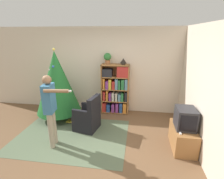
{
  "coord_description": "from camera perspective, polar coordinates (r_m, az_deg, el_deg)",
  "views": [
    {
      "loc": [
        1.07,
        -3.23,
        2.39
      ],
      "look_at": [
        0.44,
        0.91,
        1.05
      ],
      "focal_mm": 28.0,
      "sensor_mm": 36.0,
      "label": 1
    }
  ],
  "objects": [
    {
      "name": "ground_plane",
      "position": [
        4.16,
        -8.32,
        -17.54
      ],
      "size": [
        14.0,
        14.0,
        0.0
      ],
      "primitive_type": "plane",
      "color": "brown"
    },
    {
      "name": "wall_back",
      "position": [
        5.52,
        -2.73,
        6.33
      ],
      "size": [
        8.0,
        0.1,
        2.6
      ],
      "color": "beige",
      "rests_on": "ground_plane"
    },
    {
      "name": "wall_right",
      "position": [
        3.66,
        29.33,
        -1.97
      ],
      "size": [
        0.1,
        8.0,
        2.6
      ],
      "color": "beige",
      "rests_on": "ground_plane"
    },
    {
      "name": "area_rug",
      "position": [
        4.53,
        -12.92,
        -14.52
      ],
      "size": [
        2.67,
        1.95,
        0.01
      ],
      "color": "#56664C",
      "rests_on": "ground_plane"
    },
    {
      "name": "bookshelf",
      "position": [
        5.35,
        1.2,
        0.11
      ],
      "size": [
        0.83,
        0.33,
        1.53
      ],
      "color": "#A8703D",
      "rests_on": "ground_plane"
    },
    {
      "name": "tv_stand",
      "position": [
        4.21,
        22.09,
        -14.31
      ],
      "size": [
        0.45,
        0.83,
        0.49
      ],
      "color": "#996638",
      "rests_on": "ground_plane"
    },
    {
      "name": "television",
      "position": [
        4.0,
        22.86,
        -8.65
      ],
      "size": [
        0.39,
        0.48,
        0.44
      ],
      "color": "#28282D",
      "rests_on": "tv_stand"
    },
    {
      "name": "game_remote",
      "position": [
        3.85,
        21.35,
        -13.0
      ],
      "size": [
        0.04,
        0.12,
        0.02
      ],
      "color": "white",
      "rests_on": "tv_stand"
    },
    {
      "name": "christmas_tree",
      "position": [
        5.15,
        -17.52,
        2.24
      ],
      "size": [
        1.25,
        1.25,
        2.03
      ],
      "color": "#4C3323",
      "rests_on": "ground_plane"
    },
    {
      "name": "armchair",
      "position": [
        4.61,
        -7.83,
        -9.11
      ],
      "size": [
        0.67,
        0.66,
        0.92
      ],
      "rotation": [
        0.0,
        0.0,
        -1.77
      ],
      "color": "black",
      "rests_on": "ground_plane"
    },
    {
      "name": "standing_person",
      "position": [
        3.89,
        -19.52,
        -5.06
      ],
      "size": [
        0.67,
        0.47,
        1.61
      ],
      "rotation": [
        0.0,
        0.0,
        -1.45
      ],
      "color": "#9E937F",
      "rests_on": "ground_plane"
    },
    {
      "name": "potted_plant",
      "position": [
        5.19,
        -1.49,
        10.35
      ],
      "size": [
        0.22,
        0.22,
        0.33
      ],
      "color": "#935B38",
      "rests_on": "bookshelf"
    },
    {
      "name": "table_lamp",
      "position": [
        5.14,
        3.71,
        9.25
      ],
      "size": [
        0.2,
        0.2,
        0.18
      ],
      "color": "#473828",
      "rests_on": "bookshelf"
    },
    {
      "name": "book_pile_near_tree",
      "position": [
        5.13,
        -13.39,
        -10.15
      ],
      "size": [
        0.21,
        0.18,
        0.06
      ],
      "color": "#232328",
      "rests_on": "ground_plane"
    }
  ]
}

